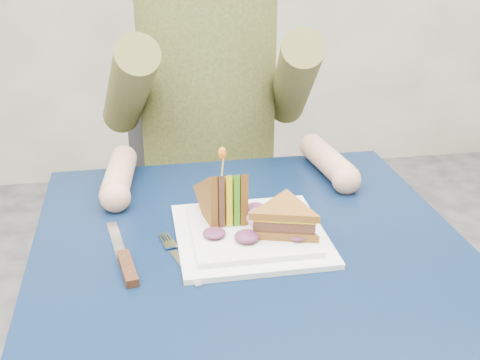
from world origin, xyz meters
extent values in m
cube|color=black|center=(0.00, 0.00, 0.71)|extent=(0.75, 0.75, 0.03)
cylinder|color=#595B5E|center=(-0.32, 0.32, 0.35)|extent=(0.04, 0.04, 0.70)
cylinder|color=#595B5E|center=(0.32, 0.32, 0.35)|extent=(0.04, 0.04, 0.70)
cube|color=#47474C|center=(0.00, 0.58, 0.45)|extent=(0.42, 0.40, 0.04)
cube|color=#47474C|center=(0.00, 0.76, 0.70)|extent=(0.42, 0.03, 0.46)
cylinder|color=#47474C|center=(-0.18, 0.41, 0.21)|extent=(0.02, 0.02, 0.43)
cylinder|color=#47474C|center=(0.18, 0.41, 0.21)|extent=(0.02, 0.02, 0.43)
cylinder|color=#47474C|center=(-0.18, 0.75, 0.21)|extent=(0.02, 0.02, 0.43)
cylinder|color=#47474C|center=(0.18, 0.75, 0.21)|extent=(0.02, 0.02, 0.43)
cylinder|color=#4B5124|center=(0.00, 0.56, 0.87)|extent=(0.34, 0.34, 0.52)
cylinder|color=brown|center=(-0.20, 0.47, 0.89)|extent=(0.15, 0.39, 0.31)
cylinder|color=tan|center=(-0.23, 0.27, 0.76)|extent=(0.08, 0.20, 0.06)
sphere|color=tan|center=(-0.23, 0.17, 0.76)|extent=(0.06, 0.06, 0.06)
cylinder|color=brown|center=(0.20, 0.47, 0.89)|extent=(0.15, 0.39, 0.31)
cylinder|color=tan|center=(0.23, 0.27, 0.76)|extent=(0.08, 0.20, 0.06)
sphere|color=tan|center=(0.23, 0.17, 0.76)|extent=(0.06, 0.06, 0.06)
cube|color=white|center=(0.00, 0.02, 0.73)|extent=(0.26, 0.26, 0.01)
cube|color=white|center=(0.00, 0.02, 0.74)|extent=(0.21, 0.21, 0.01)
cube|color=silver|center=(-0.12, -0.07, 0.73)|extent=(0.04, 0.11, 0.00)
cube|color=silver|center=(-0.14, 0.01, 0.73)|extent=(0.03, 0.03, 0.00)
cube|color=silver|center=(-0.15, 0.03, 0.73)|extent=(0.01, 0.03, 0.00)
cube|color=silver|center=(-0.15, 0.03, 0.73)|extent=(0.01, 0.03, 0.00)
cube|color=silver|center=(-0.14, 0.04, 0.73)|extent=(0.01, 0.03, 0.00)
cube|color=silver|center=(-0.14, 0.04, 0.73)|extent=(0.01, 0.03, 0.00)
cube|color=silver|center=(-0.23, 0.04, 0.73)|extent=(0.04, 0.14, 0.00)
cube|color=black|center=(-0.21, -0.06, 0.74)|extent=(0.03, 0.10, 0.01)
cylinder|color=silver|center=(-0.22, -0.03, 0.74)|extent=(0.01, 0.01, 0.00)
cylinder|color=silver|center=(-0.21, -0.08, 0.74)|extent=(0.01, 0.01, 0.00)
cylinder|color=tan|center=(-0.04, 0.06, 0.85)|extent=(0.01, 0.01, 0.06)
ellipsoid|color=orange|center=(-0.04, 0.06, 0.88)|extent=(0.01, 0.01, 0.02)
torus|color=#9E4C7A|center=(0.02, 0.02, 0.77)|extent=(0.04, 0.04, 0.02)
camera|label=1|loc=(-0.18, -0.89, 1.26)|focal=45.00mm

